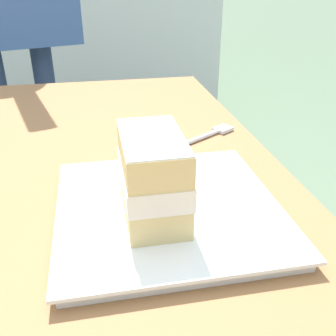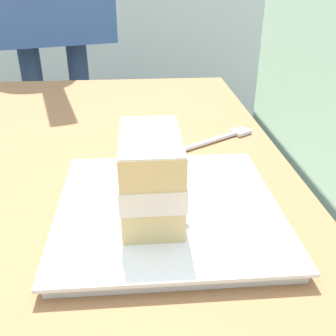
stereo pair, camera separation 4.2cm
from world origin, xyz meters
TOP-DOWN VIEW (x-y plane):
  - dessert_plate at (-0.16, 0.26)m, footprint 0.25×0.25m
  - cake_slice at (-0.15, 0.24)m, footprint 0.11×0.07m
  - dessert_fork at (-0.37, 0.35)m, footprint 0.10×0.15m

SIDE VIEW (x-z plane):
  - dessert_fork at x=-0.37m, z-range 0.73..0.74m
  - dessert_plate at x=-0.16m, z-range 0.73..0.75m
  - cake_slice at x=-0.15m, z-range 0.75..0.84m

